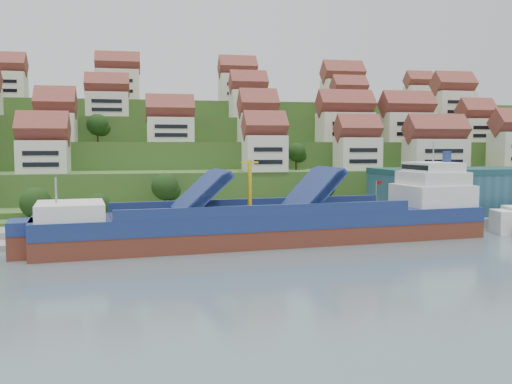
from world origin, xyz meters
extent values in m
plane|color=slate|center=(0.00, 0.00, 0.00)|extent=(300.00, 300.00, 0.00)
cube|color=gray|center=(20.00, 15.00, 1.10)|extent=(180.00, 14.00, 2.20)
cube|color=#2D4C1E|center=(0.00, 86.00, 2.00)|extent=(260.00, 128.00, 4.00)
cube|color=#2D4C1E|center=(0.00, 91.00, 5.50)|extent=(260.00, 118.00, 11.00)
cube|color=#2D4C1E|center=(0.00, 99.00, 9.00)|extent=(260.00, 102.00, 18.00)
cube|color=#2D4C1E|center=(0.00, 107.00, 12.50)|extent=(260.00, 86.00, 25.00)
cube|color=#2D4C1E|center=(0.00, 116.00, 15.50)|extent=(260.00, 68.00, 31.00)
cube|color=silver|center=(-48.88, 38.73, 14.62)|extent=(10.69, 8.57, 7.25)
cube|color=silver|center=(0.96, 35.53, 15.22)|extent=(9.61, 7.62, 8.43)
cube|color=silver|center=(25.92, 39.85, 15.04)|extent=(10.39, 7.73, 8.08)
cube|color=silver|center=(45.88, 37.04, 14.86)|extent=(14.75, 8.26, 7.72)
cube|color=silver|center=(-48.22, 55.35, 21.54)|extent=(9.47, 8.98, 7.08)
cube|color=silver|center=(-19.93, 54.10, 21.15)|extent=(11.77, 7.90, 6.30)
cube|color=silver|center=(2.77, 51.56, 21.73)|extent=(9.55, 8.56, 7.45)
cube|color=silver|center=(27.99, 54.37, 22.02)|extent=(14.69, 8.36, 8.03)
cube|color=silver|center=(46.08, 53.67, 22.07)|extent=(14.04, 8.18, 8.14)
cube|color=silver|center=(69.14, 55.81, 21.41)|extent=(9.65, 8.04, 6.83)
cube|color=silver|center=(-36.32, 70.25, 28.41)|extent=(11.54, 7.30, 6.83)
cube|color=silver|center=(3.79, 69.95, 29.04)|extent=(10.31, 7.79, 8.08)
cube|color=silver|center=(35.07, 70.05, 28.98)|extent=(10.05, 7.14, 7.96)
cube|color=silver|center=(69.60, 69.43, 29.45)|extent=(12.23, 8.47, 8.90)
cube|color=silver|center=(-67.02, 88.69, 34.94)|extent=(12.36, 8.03, 7.88)
cube|color=silver|center=(-33.85, 87.82, 35.66)|extent=(12.92, 7.51, 9.32)
cube|color=silver|center=(3.93, 88.87, 35.47)|extent=(11.60, 8.15, 8.95)
cube|color=silver|center=(39.53, 87.81, 34.90)|extent=(13.18, 8.73, 7.80)
cube|color=silver|center=(69.12, 90.91, 34.40)|extent=(9.24, 7.05, 6.80)
ellipsoid|color=#1A3812|center=(11.93, 26.11, 8.26)|extent=(5.53, 5.53, 5.53)
ellipsoid|color=#1A3812|center=(-22.76, 26.29, 8.46)|extent=(5.79, 5.79, 5.79)
ellipsoid|color=#1A3812|center=(53.38, 43.11, 14.97)|extent=(4.22, 4.22, 4.22)
ellipsoid|color=#1A3812|center=(11.01, 43.66, 15.43)|extent=(4.80, 4.80, 4.80)
ellipsoid|color=#1A3812|center=(44.11, 59.83, 24.30)|extent=(4.83, 4.83, 4.83)
ellipsoid|color=#1A3812|center=(-52.23, 59.38, 22.45)|extent=(5.11, 5.11, 5.11)
ellipsoid|color=#1A3812|center=(-38.35, 57.97, 22.50)|extent=(5.64, 5.64, 5.64)
ellipsoid|color=#1A3812|center=(10.13, 73.21, 30.23)|extent=(6.02, 6.02, 6.02)
ellipsoid|color=#1A3812|center=(31.95, 75.94, 30.56)|extent=(4.32, 4.32, 4.32)
ellipsoid|color=#1A3812|center=(35.56, 73.97, 29.16)|extent=(5.18, 5.18, 5.18)
ellipsoid|color=#1A3812|center=(-47.65, 19.00, 6.25)|extent=(5.91, 5.91, 5.91)
ellipsoid|color=#1A3812|center=(-36.09, 19.00, 5.53)|extent=(4.72, 4.72, 4.72)
cube|color=#21495B|center=(52.00, 17.00, 7.20)|extent=(60.00, 15.00, 10.00)
cylinder|color=gray|center=(18.00, 10.00, 6.20)|extent=(0.16, 0.16, 8.00)
cube|color=maroon|center=(18.60, 10.00, 9.80)|extent=(1.20, 0.05, 0.80)
cube|color=#5F2A1D|center=(-5.48, 0.93, 1.00)|extent=(80.33, 20.09, 5.10)
cube|color=navy|center=(-5.48, 0.93, 4.38)|extent=(80.34, 20.21, 2.65)
cube|color=silver|center=(-38.95, -2.42, 6.93)|extent=(11.30, 12.58, 2.65)
cube|color=#262628|center=(-7.51, 0.73, 5.71)|extent=(51.75, 15.42, 0.31)
cube|color=navy|center=(-18.66, -0.39, 9.17)|extent=(8.72, 11.96, 7.05)
cube|color=navy|center=(1.62, 1.64, 9.17)|extent=(8.34, 11.92, 7.45)
cylinder|color=gold|center=(-9.54, 0.52, 10.19)|extent=(0.78, 0.78, 9.17)
cube|color=silver|center=(26.98, 4.18, 7.64)|extent=(13.33, 12.78, 4.08)
cube|color=silver|center=(26.98, 4.18, 10.91)|extent=(11.18, 11.36, 2.55)
cube|color=silver|center=(26.98, 4.18, 13.05)|extent=(9.03, 9.94, 1.83)
cylinder|color=navy|center=(30.02, 4.48, 14.98)|extent=(1.79, 1.79, 2.24)
camera|label=1|loc=(-28.55, -95.59, 17.29)|focal=40.00mm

